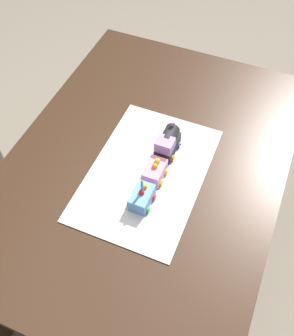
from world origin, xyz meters
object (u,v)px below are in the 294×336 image
at_px(cake_locomotive, 168,143).
at_px(cake_car_gondola_sky_blue, 142,197).
at_px(dining_table, 146,178).
at_px(cake_car_caboose_bubblegum, 155,171).
at_px(birthday_candle, 142,185).

distance_m(cake_locomotive, cake_car_gondola_sky_blue, 0.25).
distance_m(dining_table, cake_locomotive, 0.18).
height_order(dining_table, cake_locomotive, cake_locomotive).
bearing_deg(cake_car_gondola_sky_blue, cake_car_caboose_bubblegum, 180.00).
relative_size(cake_locomotive, cake_car_caboose_bubblegum, 1.40).
height_order(dining_table, birthday_candle, birthday_candle).
distance_m(cake_car_gondola_sky_blue, birthday_candle, 0.07).
distance_m(cake_car_caboose_bubblegum, cake_car_gondola_sky_blue, 0.12).
distance_m(dining_table, cake_car_caboose_bubblegum, 0.16).
bearing_deg(cake_car_gondola_sky_blue, dining_table, -162.45).
height_order(dining_table, cake_car_gondola_sky_blue, cake_car_gondola_sky_blue).
relative_size(cake_locomotive, cake_car_gondola_sky_blue, 1.40).
height_order(cake_car_caboose_bubblegum, cake_car_gondola_sky_blue, same).
distance_m(dining_table, birthday_candle, 0.28).
relative_size(cake_car_caboose_bubblegum, cake_car_gondola_sky_blue, 1.00).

